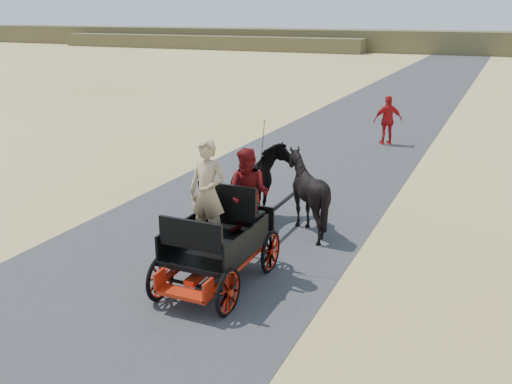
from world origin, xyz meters
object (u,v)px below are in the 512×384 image
at_px(horse_left, 259,186).
at_px(pedestrian, 388,120).
at_px(horse_right, 307,193).
at_px(carriage, 218,264).

height_order(horse_left, pedestrian, pedestrian).
bearing_deg(pedestrian, horse_right, 62.52).
bearing_deg(horse_left, pedestrian, -96.10).
distance_m(horse_right, pedestrian, 9.02).
height_order(carriage, horse_right, horse_right).
height_order(horse_left, horse_right, horse_right).
bearing_deg(horse_right, pedestrian, -89.14).
xyz_separation_m(horse_left, horse_right, (1.10, 0.00, 0.00)).
xyz_separation_m(horse_left, pedestrian, (0.96, 9.02, 0.02)).
xyz_separation_m(carriage, horse_right, (0.55, 3.00, 0.49)).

